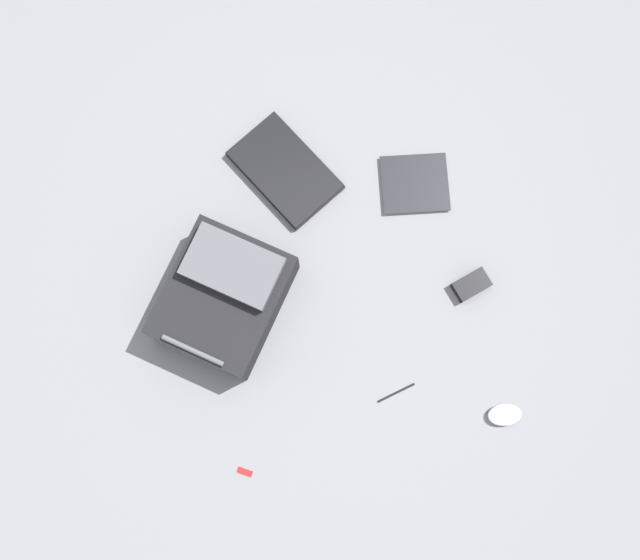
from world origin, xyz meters
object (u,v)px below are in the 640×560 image
power_brick (471,285)px  pen_black (396,393)px  backpack (225,296)px  book_comic (415,184)px  usb_stick (245,472)px  computer_mouse (505,415)px  laptop (285,170)px

power_brick → pen_black: size_ratio=0.88×
power_brick → backpack: bearing=-98.6°
power_brick → book_comic: bearing=-165.3°
backpack → usb_stick: (0.54, -0.05, -0.08)m
book_comic → computer_mouse: computer_mouse is taller
backpack → pen_black: backpack is taller
backpack → usb_stick: size_ratio=11.09×
backpack → pen_black: 0.62m
book_comic → pen_black: (0.66, -0.22, -0.00)m
computer_mouse → pen_black: bearing=-108.4°
laptop → usb_stick: bearing=-18.7°
book_comic → power_brick: (0.37, 0.10, 0.01)m
pen_black → usb_stick: bearing=-74.9°
backpack → computer_mouse: size_ratio=4.90×
backpack → power_brick: (0.12, 0.78, -0.07)m
book_comic → computer_mouse: size_ratio=2.34×
computer_mouse → power_brick: (-0.42, -0.00, 0.00)m
laptop → pen_black: bearing=14.1°
laptop → pen_black: 0.82m
power_brick → computer_mouse: bearing=0.2°
power_brick → pen_black: power_brick is taller
computer_mouse → pen_black: 0.35m
book_comic → computer_mouse: bearing=7.1°
backpack → laptop: bearing=145.5°
power_brick → usb_stick: size_ratio=2.44×
laptop → computer_mouse: computer_mouse is taller
backpack → power_brick: 0.79m
computer_mouse → power_brick: 0.42m
pen_black → laptop: bearing=-165.9°
usb_stick → backpack: bearing=174.9°
laptop → book_comic: size_ratio=1.68×
computer_mouse → book_comic: bearing=-167.9°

